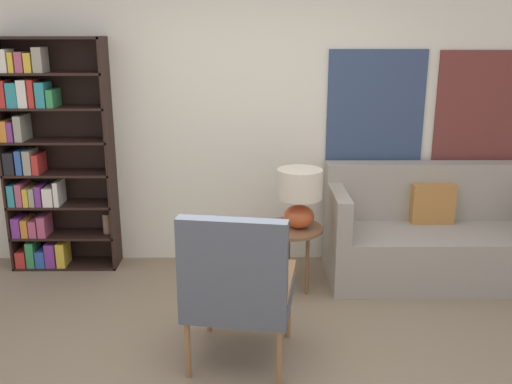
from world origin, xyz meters
name	(u,v)px	position (x,y,z in m)	size (l,w,h in m)	color
wall_back	(255,112)	(0.06, 2.03, 1.35)	(6.40, 0.08, 2.70)	silver
bookshelf	(45,160)	(-1.73, 1.84, 0.96)	(0.90, 0.30, 1.99)	black
armchair	(237,283)	(-0.06, 0.22, 0.57)	(0.73, 0.73, 1.03)	olive
couch	(433,237)	(1.57, 1.61, 0.35)	(1.79, 0.81, 0.93)	#9E9384
side_table	(290,234)	(0.34, 1.32, 0.48)	(0.52, 0.52, 0.54)	brown
table_lamp	(300,193)	(0.40, 1.32, 0.82)	(0.35, 0.35, 0.47)	#C65128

